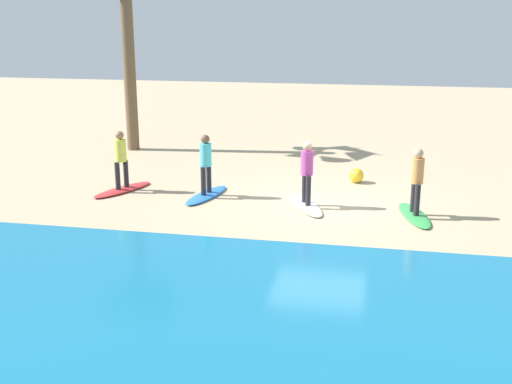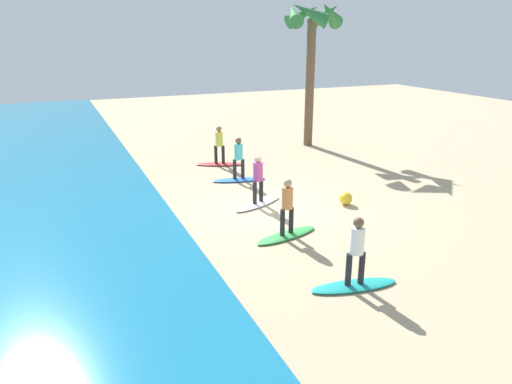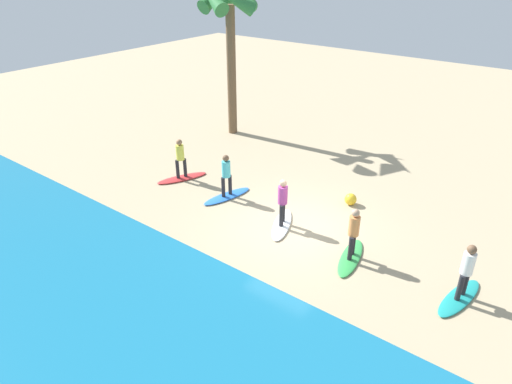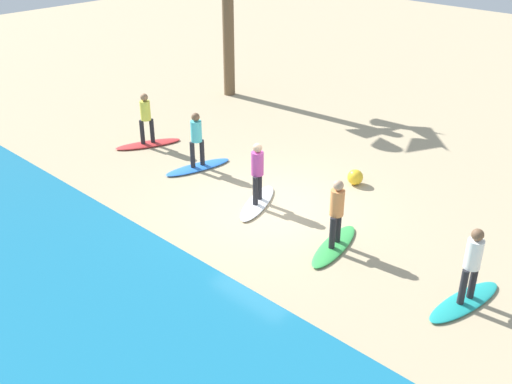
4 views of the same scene
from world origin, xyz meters
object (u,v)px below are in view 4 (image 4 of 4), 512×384
Objects in this scene: surfboard_red at (148,144)px; surfboard_green at (334,246)px; surfboard_white at (257,203)px; surfer_blue at (196,136)px; surfer_white at (257,169)px; beach_ball at (355,177)px; surfer_teal at (473,260)px; surfer_red at (146,115)px; surfer_green at (337,208)px; surfboard_blue at (198,167)px; surfboard_teal at (464,302)px.

surfboard_green is at bearing 107.93° from surfboard_red.
surfer_blue is (2.81, -0.41, 0.99)m from surfboard_white.
surfboard_white is at bearing -109.59° from surfboard_green.
surfer_blue is at bearing -8.40° from surfer_white.
surfboard_green is 4.77× the size of beach_ball.
surfer_teal is 11.20m from surfer_red.
surfer_red is (5.29, -0.49, 0.99)m from surfboard_white.
surfer_green reaches higher than beach_ball.
surfer_teal is 5.89m from surfer_white.
surfer_green is 5.59m from surfer_blue.
surfer_blue and surfer_red have the same top height.
surfer_green is at bearing 117.18° from beach_ball.
beach_ball is (-3.97, -2.32, -0.82)m from surfer_blue.
surfer_white is at bearing 171.60° from surfer_blue.
surfer_red is (0.00, 0.00, 0.99)m from surfboard_red.
surfboard_green is 8.07m from surfboard_red.
surfboard_blue is 2.68m from surfer_red.
surfer_teal and surfer_blue have the same top height.
beach_ball reaches higher than surfboard_teal.
surfboard_red is (11.18, -0.68, 0.00)m from surfboard_teal.
surfboard_red is (5.29, -0.49, 0.00)m from surfboard_white.
surfboard_white and surfboard_red have the same top height.
surfer_teal is 5.97m from surfboard_white.
surfboard_red is at bearing -5.71° from surfer_green.
surfer_teal is at bearing -177.79° from surfer_green.
surfer_red is at bearing 19.17° from beach_ball.
surfer_blue is (8.69, -0.60, 0.00)m from surfer_teal.
beach_ball is at bearing -113.07° from surfer_white.
surfboard_teal is 5.89m from surfboard_white.
beach_ball is at bearing 132.61° from surfboard_blue.
surfer_green is 3.52m from beach_ball.
surfer_white is (5.88, -0.19, 0.99)m from surfboard_teal.
surfer_green is 0.78× the size of surfboard_red.
surfer_teal reaches higher than surfboard_green.
surfboard_blue is (2.81, -0.41, -0.99)m from surfer_white.
surfboard_blue is 0.99m from surfer_blue.
surfer_red is at bearing -3.48° from surfer_teal.
surfboard_teal is 1.28× the size of surfer_blue.
surfer_teal is 1.00× the size of surfer_white.
surfer_blue is (0.00, 0.00, 0.99)m from surfboard_blue.
surfboard_white is at bearing 93.88° from surfboard_blue.
surfer_red reaches higher than surfboard_blue.
surfboard_red is (5.29, -0.49, -0.99)m from surfer_white.
surfboard_teal is 8.71m from surfboard_blue.
surfer_white is 2.84m from surfer_blue.
surfboard_white is 5.41m from surfer_red.
surfboard_blue is 2.49m from surfboard_red.
surfer_teal is at bearing 110.15° from surfboard_red.
surfboard_green is at bearing 90.00° from surfer_green.
surfboard_red is at bearing -119.21° from surfboard_white.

